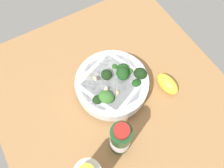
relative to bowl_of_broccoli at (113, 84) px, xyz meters
The scene contains 4 objects.
ground_plane 6.53cm from the bowl_of_broccoli, 12.71° to the right, with size 70.00×70.00×4.98cm, color #996D42.
bowl_of_broccoli is the anchor object (origin of this frame).
lemon_wedge 16.80cm from the bowl_of_broccoli, 152.62° to the left, with size 8.03×4.32×4.90cm, color yellow.
bottle_short 17.73cm from the bowl_of_broccoli, 65.86° to the left, with size 5.29×5.29×17.03cm.
Camera 1 is at (13.90, 25.04, 62.50)cm, focal length 35.02 mm.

